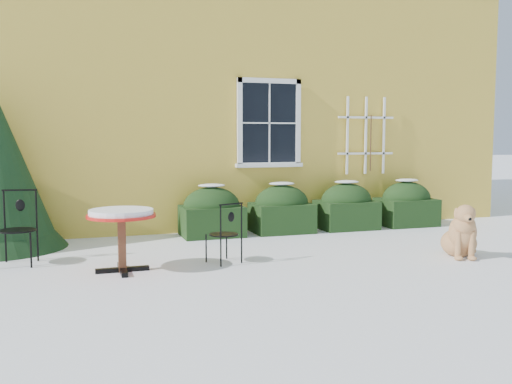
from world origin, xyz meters
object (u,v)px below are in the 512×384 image
object	(u,v)px
patio_chair_far	(18,227)
dog	(461,235)
patio_chair_near	(225,233)
bistro_table	(121,220)

from	to	relation	value
patio_chair_far	dog	size ratio (longest dim) A/B	1.18
dog	patio_chair_near	bearing A→B (deg)	-169.07
patio_chair_near	bistro_table	bearing A→B (deg)	-17.29
patio_chair_far	dog	xyz separation A→B (m)	(5.97, -1.49, -0.18)
bistro_table	dog	distance (m)	4.74
patio_chair_near	patio_chair_far	bearing A→B (deg)	-37.54
bistro_table	dog	xyz separation A→B (m)	(4.69, -0.60, -0.35)
bistro_table	patio_chair_far	bearing A→B (deg)	145.36
patio_chair_near	dog	size ratio (longest dim) A/B	0.98
patio_chair_near	patio_chair_far	world-z (taller)	patio_chair_far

